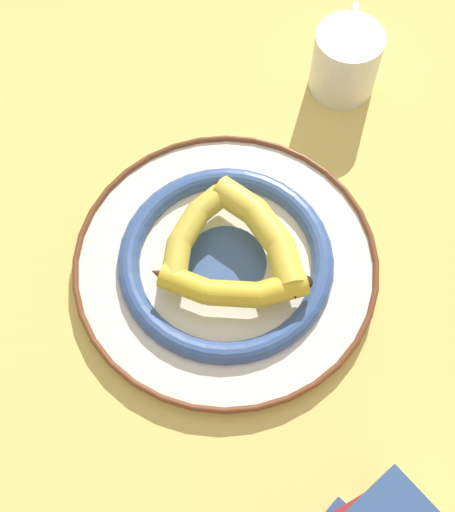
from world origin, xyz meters
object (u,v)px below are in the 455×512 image
object	(u,v)px
banana_a	(194,228)
coffee_mug	(346,59)
banana_b	(230,289)
banana_c	(265,233)
decorative_bowl	(228,263)

from	to	relation	value
banana_a	coffee_mug	world-z (taller)	coffee_mug
banana_a	banana_b	world-z (taller)	same
coffee_mug	banana_c	bearing A→B (deg)	168.43
decorative_bowl	banana_a	size ratio (longest dim) A/B	2.28
decorative_bowl	banana_c	xyz separation A→B (m)	(-0.03, -0.04, 0.04)
banana_b	coffee_mug	bearing A→B (deg)	68.49
banana_c	coffee_mug	xyz separation A→B (m)	(-0.00, -0.31, -0.00)
banana_b	banana_c	xyz separation A→B (m)	(-0.01, -0.09, 0.00)
decorative_bowl	banana_b	world-z (taller)	banana_b
decorative_bowl	banana_a	world-z (taller)	banana_a
banana_a	coffee_mug	xyz separation A→B (m)	(-0.09, -0.33, 0.00)
banana_b	coffee_mug	size ratio (longest dim) A/B	1.25
banana_b	coffee_mug	world-z (taller)	coffee_mug
coffee_mug	banana_b	bearing A→B (deg)	166.83
coffee_mug	decorative_bowl	bearing A→B (deg)	162.81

